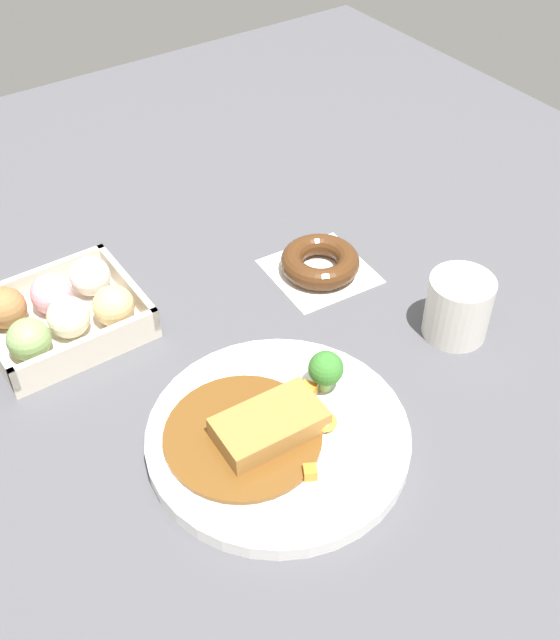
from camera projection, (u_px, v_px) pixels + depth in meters
ground_plane at (228, 362)px, 0.88m from camera, size 1.60×1.60×0.00m
curry_plate at (277, 433)px, 0.79m from camera, size 0.27×0.27×0.07m
donut_box at (62, 312)px, 0.90m from camera, size 0.18×0.16×0.06m
chocolate_ring_donut at (320, 263)px, 0.99m from camera, size 0.13×0.13×0.03m
coffee_mug at (458, 307)px, 0.89m from camera, size 0.08×0.08×0.08m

